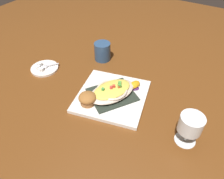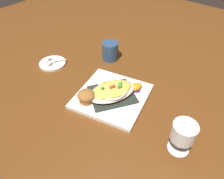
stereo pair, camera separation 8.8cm
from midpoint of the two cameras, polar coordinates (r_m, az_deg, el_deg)
The scene contains 13 objects.
ground_plane at distance 0.91m, azimuth 2.76°, elevation -2.26°, with size 2.60×2.60×0.00m, color brown.
square_plate at distance 0.91m, azimuth 2.78°, elevation -1.91°, with size 0.28×0.28×0.02m, color white.
folded_napkin at distance 0.90m, azimuth 2.80°, elevation -1.43°, with size 0.18×0.16×0.00m, color #252E25.
gratin_dish at distance 0.89m, azimuth 2.85°, elevation -0.40°, with size 0.20×0.24×0.05m.
muffin at distance 0.86m, azimuth -3.97°, elevation -1.96°, with size 0.07×0.07×0.05m.
orange_garnish at distance 0.93m, azimuth 9.08°, elevation 0.49°, with size 0.05×0.07×0.03m.
coffee_mug at distance 1.12m, azimuth 1.82°, elevation 9.97°, with size 0.08×0.12×0.09m.
stemmed_glass at distance 0.74m, azimuth 21.89°, elevation -11.04°, with size 0.08×0.08×0.12m.
creamer_saucer at distance 1.13m, azimuth -13.44°, elevation 6.75°, with size 0.13×0.13×0.01m, color white.
spoon at distance 1.12m, azimuth -13.33°, elevation 7.21°, with size 0.07×0.08×0.01m.
creamer_cup_0 at distance 1.14m, azimuth -14.57°, elevation 7.79°, with size 0.02×0.02×0.02m, color white.
creamer_cup_1 at distance 1.12m, azimuth -15.07°, elevation 7.04°, with size 0.02×0.02×0.02m, color white.
creamer_cup_2 at distance 1.10m, azimuth -14.41°, elevation 6.47°, with size 0.02×0.02×0.02m, color white.
Camera 2 is at (-0.41, 0.51, 0.63)m, focal length 34.21 mm.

